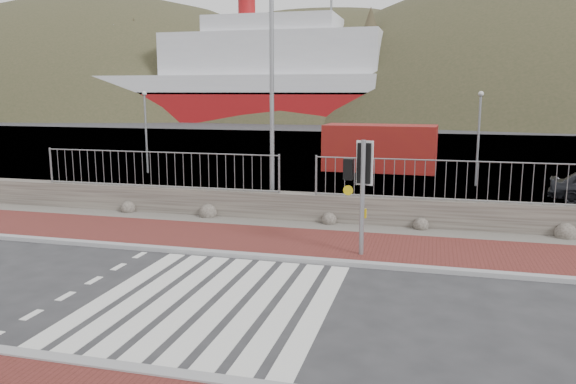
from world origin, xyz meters
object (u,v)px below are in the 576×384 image
(ferry, at_px, (230,83))
(shipping_container, at_px, (380,148))
(traffic_signal_far, at_px, (361,173))
(streetlight, at_px, (276,74))

(ferry, distance_m, shipping_container, 54.94)
(traffic_signal_far, height_order, shipping_container, traffic_signal_far)
(ferry, relative_size, traffic_signal_far, 16.99)
(ferry, relative_size, streetlight, 6.02)
(ferry, xyz_separation_m, traffic_signal_far, (27.08, -64.15, -3.23))
(streetlight, xyz_separation_m, shipping_container, (2.38, 11.58, -3.48))
(streetlight, bearing_deg, traffic_signal_far, -66.84)
(ferry, bearing_deg, traffic_signal_far, -67.12)
(ferry, bearing_deg, streetlight, -68.38)
(traffic_signal_far, distance_m, streetlight, 6.10)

